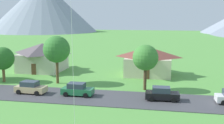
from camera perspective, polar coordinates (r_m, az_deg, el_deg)
name	(u,v)px	position (r m, az deg, el deg)	size (l,w,h in m)	color
road_strip	(126,99)	(35.85, 2.86, -7.60)	(160.00, 7.17, 0.08)	#424247
mountain_central_ridge	(43,6)	(194.80, -14.02, 11.05)	(71.85, 71.85, 33.72)	gray
house_leftmost	(43,57)	(55.24, -14.09, 1.08)	(8.35, 8.27, 5.34)	beige
house_left_center	(148,61)	(50.06, 7.48, 0.28)	(8.63, 7.37, 5.07)	beige
tree_left_of_center	(57,50)	(43.99, -11.31, 2.53)	(4.20, 4.20, 7.51)	brown
tree_right_of_center	(145,58)	(39.58, 6.88, 0.86)	(3.68, 3.68, 6.55)	#4C3823
tree_near_right	(3,59)	(47.69, -21.54, 0.66)	(3.66, 3.66, 5.65)	brown
parked_car_black_west_end	(162,94)	(35.60, 10.23, -6.47)	(4.27, 2.21, 1.68)	black
parked_car_tan_mid_east	(31,88)	(39.65, -16.37, -5.06)	(4.28, 2.24, 1.68)	tan
parked_car_green_east_end	(77,90)	(37.33, -7.13, -5.64)	(4.21, 2.10, 1.68)	#237042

